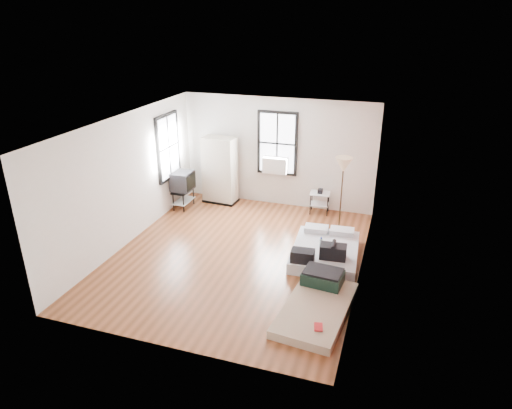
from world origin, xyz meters
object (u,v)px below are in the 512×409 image
(mattress_main, at_px, (325,251))
(side_table, at_px, (320,197))
(mattress_bare, at_px, (318,301))
(floor_lamp, at_px, (343,168))
(wardrobe, at_px, (220,170))
(tv_stand, at_px, (183,182))

(mattress_main, height_order, side_table, side_table)
(mattress_bare, distance_m, floor_lamp, 3.49)
(mattress_bare, height_order, wardrobe, wardrobe)
(mattress_bare, xyz_separation_m, tv_stand, (-4.16, 3.24, 0.57))
(side_table, relative_size, tv_stand, 0.66)
(side_table, xyz_separation_m, floor_lamp, (0.62, -0.80, 1.08))
(side_table, distance_m, floor_lamp, 1.48)
(wardrobe, xyz_separation_m, side_table, (2.66, 0.07, -0.45))
(floor_lamp, bearing_deg, mattress_bare, -87.83)
(mattress_main, height_order, tv_stand, tv_stand)
(mattress_main, xyz_separation_m, tv_stand, (-3.96, 1.48, 0.54))
(mattress_bare, xyz_separation_m, side_table, (-0.74, 4.00, 0.30))
(wardrobe, distance_m, side_table, 2.70)
(mattress_bare, relative_size, floor_lamp, 1.15)
(floor_lamp, bearing_deg, wardrobe, 167.46)
(mattress_main, height_order, mattress_bare, mattress_main)
(side_table, bearing_deg, tv_stand, -167.51)
(floor_lamp, bearing_deg, tv_stand, 179.38)
(mattress_main, bearing_deg, floor_lamp, 83.08)
(mattress_main, relative_size, tv_stand, 1.91)
(mattress_main, height_order, floor_lamp, floor_lamp)
(floor_lamp, xyz_separation_m, tv_stand, (-4.04, 0.04, -0.81))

